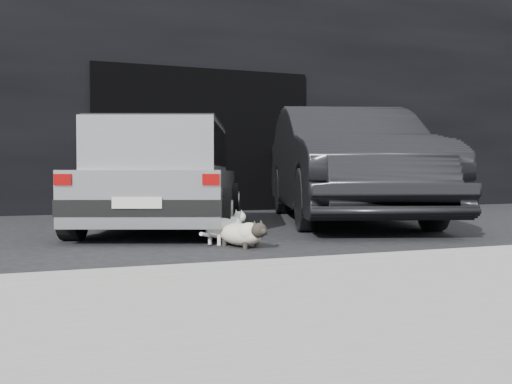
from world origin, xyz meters
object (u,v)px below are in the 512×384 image
object	(u,v)px
cat_siamese	(244,234)
cat_white	(226,227)
second_car	(345,164)
silver_hatchback	(165,171)

from	to	relation	value
cat_siamese	cat_white	world-z (taller)	cat_white
second_car	cat_siamese	xyz separation A→B (m)	(-2.35, -2.25, -0.71)
silver_hatchback	second_car	bearing A→B (deg)	25.54
silver_hatchback	second_car	world-z (taller)	second_car
silver_hatchback	cat_siamese	bearing A→B (deg)	-59.72
silver_hatchback	second_car	distance (m)	2.72
silver_hatchback	cat_siamese	world-z (taller)	silver_hatchback
cat_siamese	silver_hatchback	bearing A→B (deg)	-99.49
second_car	cat_white	xyz separation A→B (m)	(-2.41, -1.89, -0.68)
cat_siamese	cat_white	size ratio (longest dim) A/B	1.24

